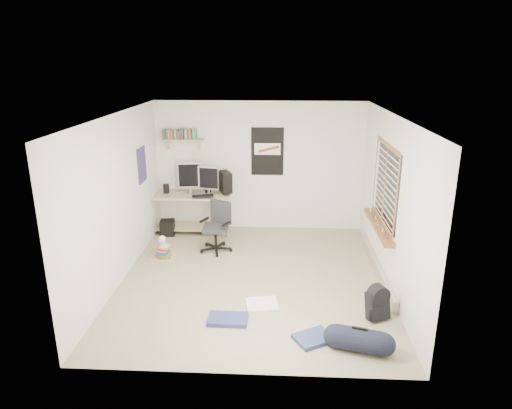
{
  "coord_description": "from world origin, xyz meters",
  "views": [
    {
      "loc": [
        0.37,
        -6.36,
        3.26
      ],
      "look_at": [
        0.03,
        0.31,
        1.1
      ],
      "focal_mm": 32.0,
      "sensor_mm": 36.0,
      "label": 1
    }
  ],
  "objects_px": {
    "office_chair": "(215,225)",
    "duffel_bag": "(359,340)",
    "desk": "(186,213)",
    "book_stack": "(163,250)",
    "backpack": "(377,305)"
  },
  "relations": [
    {
      "from": "desk",
      "to": "duffel_bag",
      "type": "bearing_deg",
      "value": -61.55
    },
    {
      "from": "desk",
      "to": "office_chair",
      "type": "distance_m",
      "value": 1.21
    },
    {
      "from": "office_chair",
      "to": "duffel_bag",
      "type": "bearing_deg",
      "value": -29.06
    },
    {
      "from": "office_chair",
      "to": "backpack",
      "type": "relative_size",
      "value": 2.41
    },
    {
      "from": "office_chair",
      "to": "duffel_bag",
      "type": "xyz_separation_m",
      "value": [
        2.05,
        -2.8,
        -0.35
      ]
    },
    {
      "from": "backpack",
      "to": "book_stack",
      "type": "xyz_separation_m",
      "value": [
        -3.24,
        1.74,
        -0.05
      ]
    },
    {
      "from": "desk",
      "to": "book_stack",
      "type": "distance_m",
      "value": 1.34
    },
    {
      "from": "duffel_bag",
      "to": "backpack",
      "type": "bearing_deg",
      "value": 79.11
    },
    {
      "from": "office_chair",
      "to": "book_stack",
      "type": "bearing_deg",
      "value": -132.57
    },
    {
      "from": "office_chair",
      "to": "book_stack",
      "type": "relative_size",
      "value": 2.17
    },
    {
      "from": "desk",
      "to": "book_stack",
      "type": "bearing_deg",
      "value": -103.57
    },
    {
      "from": "desk",
      "to": "book_stack",
      "type": "relative_size",
      "value": 4.35
    },
    {
      "from": "office_chair",
      "to": "duffel_bag",
      "type": "distance_m",
      "value": 3.49
    },
    {
      "from": "desk",
      "to": "backpack",
      "type": "relative_size",
      "value": 4.82
    },
    {
      "from": "desk",
      "to": "backpack",
      "type": "xyz_separation_m",
      "value": [
        3.11,
        -3.06,
        -0.16
      ]
    }
  ]
}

